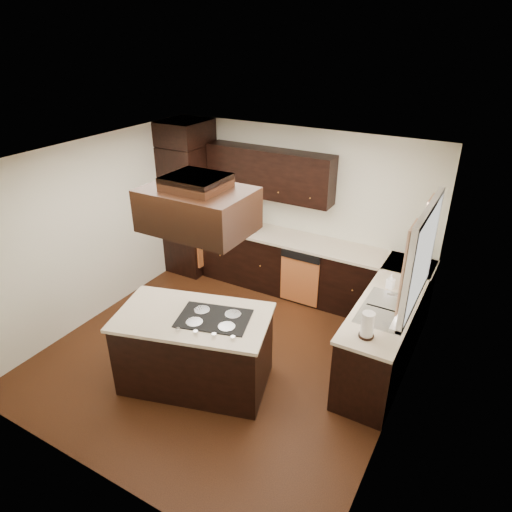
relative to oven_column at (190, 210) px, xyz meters
The scene contains 30 objects.
floor 2.68m from the oven_column, 43.85° to the right, with size 4.20×4.20×0.02m, color #512912.
ceiling 2.86m from the oven_column, 43.85° to the right, with size 4.20×4.20×0.02m, color silver.
wall_back 1.83m from the oven_column, 12.85° to the left, with size 4.20×0.02×2.50m, color white.
wall_front 4.21m from the oven_column, 65.05° to the right, with size 4.20×0.02×2.50m, color white.
wall_left 1.75m from the oven_column, 101.12° to the right, with size 0.02×4.20×2.50m, color white.
wall_right 4.25m from the oven_column, 23.70° to the right, with size 0.02×4.20×2.50m, color white.
oven_column is the anchor object (origin of this frame).
wall_oven_face 0.36m from the oven_column, ahead, with size 0.05×0.62×0.78m, color orange.
base_cabinets_back 1.92m from the oven_column, ahead, with size 2.93×0.60×0.88m, color black.
base_cabinets_right 3.72m from the oven_column, 12.69° to the right, with size 0.60×2.40×0.88m, color black.
countertop_back 1.82m from the oven_column, ahead, with size 2.93×0.63×0.04m, color beige.
countertop_right 3.65m from the oven_column, 12.74° to the right, with size 0.63×2.40×0.04m, color beige.
upper_cabinets 1.56m from the oven_column, ahead, with size 2.00×0.34×0.72m, color black.
dishwasher_front 2.21m from the oven_column, ahead, with size 0.60×0.05×0.72m, color orange.
window_frame 4.06m from the oven_column, 16.72° to the right, with size 0.06×1.32×1.12m, color white.
window_pane 4.08m from the oven_column, 16.61° to the right, with size 0.00×1.20×1.00m, color white.
curtain_left 4.15m from the oven_column, 22.59° to the right, with size 0.02×0.34×0.90m, color #FDE5C3.
curtain_right 3.91m from the oven_column, 10.99° to the right, with size 0.02×0.34×0.90m, color #FDE5C3.
sink_rim 3.76m from the oven_column, 17.90° to the right, with size 0.52×0.84×0.01m, color silver.
island 2.98m from the oven_column, 52.77° to the right, with size 1.63×0.89×0.88m, color black.
island_top 2.92m from the oven_column, 52.77° to the right, with size 1.69×0.95×0.04m, color beige.
cooktop 3.01m from the oven_column, 48.39° to the right, with size 0.77×0.51×0.01m, color black.
range_hood 3.13m from the oven_column, 50.26° to the right, with size 1.05×0.72×0.42m, color black.
hood_duct 3.24m from the oven_column, 50.26° to the right, with size 0.55×0.50×0.13m, color black.
blender_base 0.82m from the oven_column, ahead, with size 0.15×0.15×0.10m, color silver.
blender_pitcher 0.82m from the oven_column, ahead, with size 0.13×0.13×0.26m, color silver.
spice_rack 1.05m from the oven_column, ahead, with size 0.40×0.10×0.34m, color black.
mixing_bowl 0.72m from the oven_column, ahead, with size 0.29×0.29×0.07m, color white.
soap_bottle 3.55m from the oven_column, 10.73° to the right, with size 0.08×0.09×0.19m, color white.
paper_towel 3.94m from the oven_column, 26.38° to the right, with size 0.13×0.13×0.29m, color white.
Camera 1 is at (2.65, -3.89, 3.75)m, focal length 32.00 mm.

